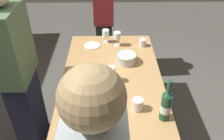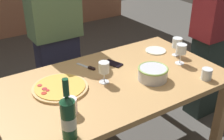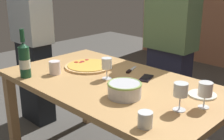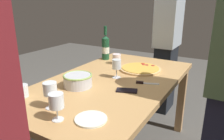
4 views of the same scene
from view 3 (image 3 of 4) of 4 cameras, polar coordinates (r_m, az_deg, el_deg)
The scene contains 14 objects.
dining_table at distance 2.08m, azimuth 0.00°, elevation -4.54°, with size 1.60×0.90×0.75m.
pizza at distance 2.34m, azimuth -4.56°, elevation 0.77°, with size 0.37×0.37×0.03m.
serving_bowl at distance 1.77m, azimuth 2.43°, elevation -3.72°, with size 0.21×0.21×0.09m.
wine_bottle at distance 2.17m, azimuth -16.55°, elevation 1.93°, with size 0.08×0.08×0.35m.
wine_glass_near_pizza at distance 2.06m, azimuth -1.02°, elevation 1.06°, with size 0.07×0.07×0.15m.
wine_glass_by_bottle at distance 1.70m, azimuth 17.58°, elevation -3.66°, with size 0.08×0.08×0.15m.
wine_glass_far_left at distance 1.63m, azimuth 13.11°, elevation -3.99°, with size 0.08×0.08×0.16m.
cup_amber at distance 1.46m, azimuth 6.42°, elevation -9.48°, with size 0.07×0.07×0.08m, color white.
cup_ceramic at distance 2.21m, azimuth -11.00°, elevation 0.46°, with size 0.08×0.08×0.10m, color silver.
side_plate at distance 1.89m, azimuth 17.06°, elevation -4.57°, with size 0.17×0.17×0.01m, color white.
cell_phone at distance 2.10m, azimuth 6.61°, elevation -1.56°, with size 0.07×0.14×0.01m, color black.
pizza_knife at distance 2.25m, azimuth 3.56°, elevation -0.07°, with size 0.08×0.17×0.02m.
person_host at distance 2.95m, azimuth -15.14°, elevation 5.72°, with size 0.40×0.24×1.67m.
person_guest_right at distance 2.66m, azimuth 11.21°, elevation 4.53°, with size 0.43×0.24×1.67m.
Camera 3 is at (1.34, -1.36, 1.47)m, focal length 47.35 mm.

